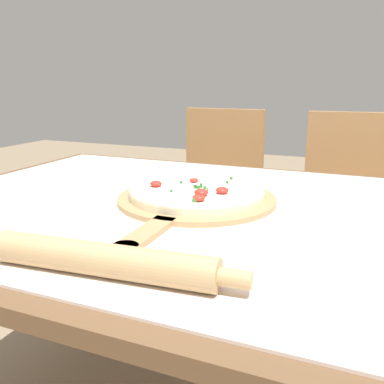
{
  "coord_description": "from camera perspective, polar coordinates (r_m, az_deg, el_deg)",
  "views": [
    {
      "loc": [
        0.32,
        -0.85,
        1.02
      ],
      "look_at": [
        -0.03,
        0.0,
        0.77
      ],
      "focal_mm": 38.0,
      "sensor_mm": 36.0,
      "label": 1
    }
  ],
  "objects": [
    {
      "name": "chair_right",
      "position": [
        1.81,
        21.08,
        -1.82
      ],
      "size": [
        0.42,
        0.42,
        0.91
      ],
      "rotation": [
        0.0,
        0.0,
        0.06
      ],
      "color": "#A37547",
      "rests_on": "ground_plane"
    },
    {
      "name": "dining_table",
      "position": [
        0.99,
        1.38,
        -7.28
      ],
      "size": [
        1.47,
        1.02,
        0.74
      ],
      "color": "brown",
      "rests_on": "ground_plane"
    },
    {
      "name": "towel_cloth",
      "position": [
        0.95,
        1.42,
        -2.07
      ],
      "size": [
        1.39,
        0.94,
        0.0
      ],
      "color": "silver",
      "rests_on": "dining_table"
    },
    {
      "name": "pizza",
      "position": [
        0.98,
        0.66,
        0.13
      ],
      "size": [
        0.33,
        0.33,
        0.03
      ],
      "color": "beige",
      "rests_on": "pizza_peel"
    },
    {
      "name": "rolling_pin",
      "position": [
        0.63,
        -12.49,
        -9.24
      ],
      "size": [
        0.45,
        0.08,
        0.05
      ],
      "rotation": [
        0.0,
        0.0,
        0.08
      ],
      "color": "tan",
      "rests_on": "towel_cloth"
    },
    {
      "name": "chair_left",
      "position": [
        1.9,
        3.49,
        -0.01
      ],
      "size": [
        0.41,
        0.41,
        0.91
      ],
      "rotation": [
        0.0,
        0.0,
        -0.03
      ],
      "color": "#A37547",
      "rests_on": "ground_plane"
    },
    {
      "name": "pizza_peel",
      "position": [
        0.97,
        0.29,
        -1.18
      ],
      "size": [
        0.38,
        0.55,
        0.01
      ],
      "color": "tan",
      "rests_on": "towel_cloth"
    }
  ]
}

